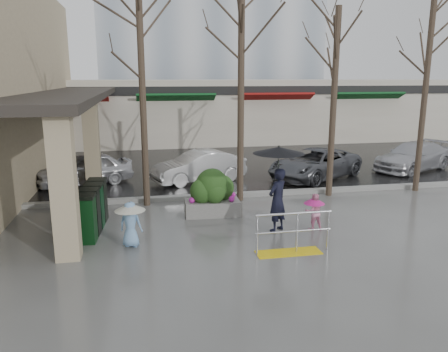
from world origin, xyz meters
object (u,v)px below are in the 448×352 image
object	(u,v)px
handrail	(291,238)
car_c	(315,164)
tree_east	(430,42)
woman	(278,179)
car_a	(84,169)
news_boxes	(92,209)
tree_mideast	(336,57)
child_pink	(314,209)
tree_midwest	(241,44)
planter	(212,193)
child_blue	(130,219)
car_d	(413,157)
tree_west	(141,47)
car_b	(199,166)

from	to	relation	value
handrail	car_c	xyz separation A→B (m)	(3.68, 7.44, 0.25)
handrail	tree_east	world-z (taller)	tree_east
woman	car_a	xyz separation A→B (m)	(-5.85, 6.57, -0.84)
news_boxes	tree_mideast	bearing A→B (deg)	20.60
child_pink	car_c	bearing A→B (deg)	-108.83
tree_midwest	planter	size ratio (longest dim) A/B	4.10
woman	child_pink	size ratio (longest dim) A/B	2.30
tree_midwest	car_c	size ratio (longest dim) A/B	1.54
child_blue	car_d	xyz separation A→B (m)	(12.57, 6.99, -0.09)
tree_midwest	tree_west	bearing A→B (deg)	-180.00
car_c	car_b	bearing A→B (deg)	-126.25
tree_west	tree_mideast	size ratio (longest dim) A/B	1.05
woman	news_boxes	world-z (taller)	woman
planter	car_c	bearing A→B (deg)	38.91
tree_midwest	car_b	size ratio (longest dim) A/B	1.83
tree_east	car_b	world-z (taller)	tree_east
handrail	tree_east	bearing A→B (deg)	35.86
tree_west	child_pink	size ratio (longest dim) A/B	6.51
car_d	woman	bearing A→B (deg)	-77.03
tree_mideast	child_pink	bearing A→B (deg)	-120.47
handrail	tree_midwest	distance (m)	6.83
tree_midwest	car_c	bearing A→B (deg)	34.50
car_b	tree_west	bearing A→B (deg)	-54.50
handrail	news_boxes	bearing A→B (deg)	152.33
handrail	woman	distance (m)	1.93
tree_mideast	woman	distance (m)	5.55
handrail	tree_east	size ratio (longest dim) A/B	0.26
car_b	car_a	bearing A→B (deg)	-113.07
tree_east	car_a	world-z (taller)	tree_east
tree_west	news_boxes	bearing A→B (deg)	-124.22
tree_west	tree_midwest	size ratio (longest dim) A/B	0.97
news_boxes	car_d	distance (m)	14.74
tree_west	woman	size ratio (longest dim) A/B	2.83
woman	car_b	size ratio (longest dim) A/B	0.63
child_pink	car_c	distance (m)	6.49
tree_mideast	tree_midwest	bearing A→B (deg)	180.00
tree_mideast	car_b	size ratio (longest dim) A/B	1.70
planter	car_d	distance (m)	11.21
tree_east	car_c	xyz separation A→B (m)	(-2.96, 2.64, -4.75)
handrail	child_pink	xyz separation A→B (m)	(1.17, 1.45, 0.22)
handrail	planter	size ratio (longest dim) A/B	1.11
tree_mideast	planter	bearing A→B (deg)	-162.26
child_pink	tree_midwest	bearing A→B (deg)	-64.37
tree_east	child_blue	bearing A→B (deg)	-160.89
handrail	car_a	world-z (taller)	car_a
car_c	car_d	distance (m)	5.12
planter	woman	bearing A→B (deg)	-49.39
child_pink	car_c	world-z (taller)	car_c
news_boxes	car_a	size ratio (longest dim) A/B	0.63
woman	planter	xyz separation A→B (m)	(-1.52, 1.77, -0.77)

